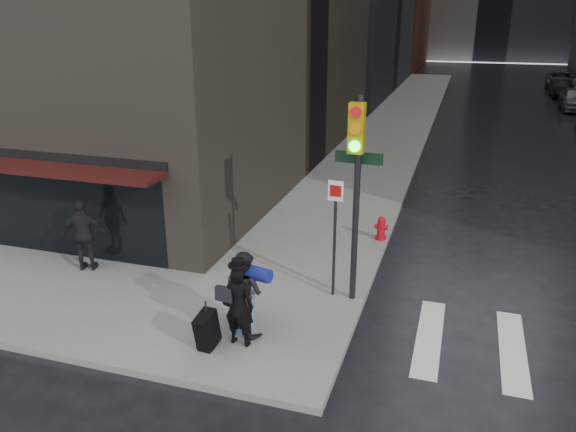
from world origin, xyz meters
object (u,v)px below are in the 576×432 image
at_px(man_greycoat, 85,235).
at_px(fire_hydrant, 381,229).
at_px(man_jeans, 244,292).
at_px(traffic_light, 354,174).
at_px(parked_car_6, 560,80).
at_px(parked_car_4, 575,99).
at_px(parked_car_5, 561,89).
at_px(man_overcoat, 232,309).

distance_m(man_greycoat, fire_hydrant, 7.93).
xyz_separation_m(man_jeans, fire_hydrant, (1.87, 5.73, -0.57)).
relative_size(man_jeans, fire_hydrant, 2.57).
distance_m(traffic_light, parked_car_6, 44.81).
xyz_separation_m(parked_car_4, parked_car_5, (-0.04, 6.42, -0.09)).
distance_m(traffic_light, fire_hydrant, 4.60).
relative_size(fire_hydrant, parked_car_6, 0.14).
height_order(man_overcoat, parked_car_6, man_overcoat).
distance_m(man_jeans, man_greycoat, 5.08).
relative_size(man_overcoat, traffic_light, 0.40).
height_order(man_jeans, fire_hydrant, man_jeans).
distance_m(parked_car_4, parked_car_6, 12.86).
xyz_separation_m(traffic_light, parked_car_5, (8.94, 37.27, -2.41)).
height_order(man_overcoat, parked_car_5, man_overcoat).
bearing_deg(parked_car_5, parked_car_4, -88.85).
bearing_deg(fire_hydrant, traffic_light, -91.94).
bearing_deg(parked_car_5, man_overcoat, -104.36).
bearing_deg(parked_car_6, fire_hydrant, -97.79).
bearing_deg(parked_car_6, man_greycoat, -104.58).
bearing_deg(man_overcoat, man_jeans, -90.15).
bearing_deg(traffic_light, parked_car_5, 79.56).
bearing_deg(parked_car_5, parked_car_6, 84.02).
distance_m(man_jeans, parked_car_4, 34.51).
bearing_deg(man_jeans, man_greycoat, 5.36).
height_order(traffic_light, parked_car_6, traffic_light).
relative_size(man_greycoat, traffic_light, 0.41).
height_order(man_jeans, parked_car_6, man_jeans).
relative_size(fire_hydrant, parked_car_4, 0.15).
bearing_deg(man_overcoat, traffic_light, -121.31).
xyz_separation_m(man_greycoat, parked_car_6, (16.27, 44.08, -0.38)).
distance_m(fire_hydrant, parked_car_6, 41.04).
height_order(man_jeans, traffic_light, traffic_light).
height_order(fire_hydrant, parked_car_6, parked_car_6).
relative_size(man_greycoat, parked_car_4, 0.42).
xyz_separation_m(man_greycoat, parked_car_4, (15.56, 31.25, -0.33)).
xyz_separation_m(man_greycoat, fire_hydrant, (6.71, 4.18, -0.63)).
height_order(parked_car_5, parked_car_6, parked_car_6).
height_order(man_jeans, parked_car_4, man_jeans).
distance_m(man_greycoat, parked_car_6, 46.99).
relative_size(traffic_light, fire_hydrant, 6.65).
bearing_deg(traffic_light, man_greycoat, -173.50).
bearing_deg(man_overcoat, parked_car_6, -99.23).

